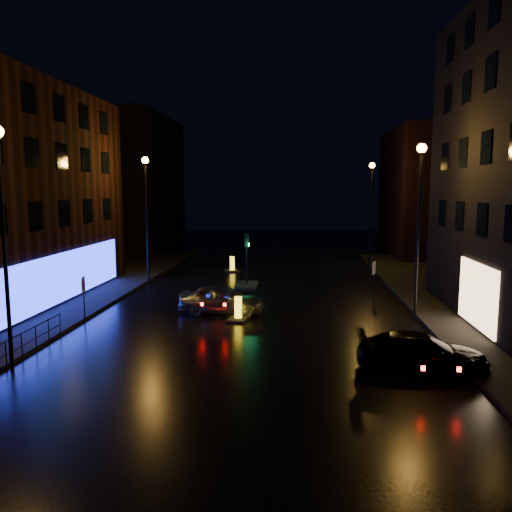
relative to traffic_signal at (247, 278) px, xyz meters
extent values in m
plane|color=black|center=(1.20, -14.00, -0.50)|extent=(120.00, 120.00, 0.00)
cube|color=black|center=(-12.80, -6.00, -0.43)|extent=(12.00, 44.00, 0.15)
cube|color=black|center=(-14.80, 21.00, 6.50)|extent=(8.00, 16.00, 14.00)
cube|color=black|center=(16.20, 18.00, 5.50)|extent=(8.00, 14.00, 12.00)
cylinder|color=black|center=(-6.60, -16.00, 3.50)|extent=(0.14, 0.14, 8.00)
cylinder|color=black|center=(-6.60, 0.00, 3.50)|extent=(0.14, 0.14, 8.00)
cylinder|color=black|center=(-6.60, 0.00, 7.50)|extent=(0.20, 0.20, 0.25)
sphere|color=orange|center=(-6.60, 0.00, 7.65)|extent=(0.44, 0.44, 0.44)
cylinder|color=black|center=(9.00, -8.00, 3.50)|extent=(0.14, 0.14, 8.00)
cylinder|color=black|center=(9.00, -8.00, 7.50)|extent=(0.20, 0.20, 0.25)
sphere|color=orange|center=(9.00, -8.00, 7.65)|extent=(0.44, 0.44, 0.44)
cylinder|color=black|center=(9.00, 8.00, 3.50)|extent=(0.14, 0.14, 8.00)
cylinder|color=black|center=(9.00, 8.00, 7.50)|extent=(0.20, 0.20, 0.25)
sphere|color=orange|center=(9.00, 8.00, 7.65)|extent=(0.44, 0.44, 0.44)
cube|color=black|center=(0.00, 0.00, -0.44)|extent=(1.40, 2.40, 0.12)
cylinder|color=black|center=(0.00, 0.00, 0.90)|extent=(0.12, 0.12, 2.80)
cube|color=black|center=(0.00, 0.00, 2.50)|extent=(0.28, 0.22, 0.90)
cylinder|color=#0CFF59|center=(0.14, 0.00, 2.22)|extent=(0.05, 0.18, 0.18)
cylinder|color=black|center=(-6.80, -15.00, 0.47)|extent=(0.05, 6.00, 0.05)
cylinder|color=black|center=(-6.80, -15.00, 0.00)|extent=(0.04, 6.00, 0.04)
cylinder|color=black|center=(-6.80, -15.00, 0.00)|extent=(0.04, 0.04, 1.00)
cylinder|color=black|center=(-6.80, -12.00, 0.00)|extent=(0.04, 0.04, 1.00)
imported|color=#989A9F|center=(-0.49, -7.40, 0.23)|extent=(4.38, 1.96, 1.46)
imported|color=black|center=(7.69, -14.88, 0.14)|extent=(4.54, 2.04, 1.29)
cube|color=black|center=(0.51, -8.73, -0.45)|extent=(1.10, 1.45, 0.11)
cube|color=yellow|center=(0.51, -8.73, 0.10)|extent=(0.34, 0.25, 1.09)
cube|color=black|center=(0.51, -8.73, 0.10)|extent=(0.33, 0.08, 0.66)
cube|color=black|center=(-1.73, 5.66, -0.45)|extent=(1.35, 1.58, 0.11)
cube|color=yellow|center=(-1.73, 5.66, 0.11)|extent=(0.37, 0.31, 1.11)
cube|color=black|center=(-1.73, 5.66, 0.11)|extent=(0.31, 0.16, 0.67)
cylinder|color=black|center=(-6.70, -9.78, 0.55)|extent=(0.06, 0.06, 2.11)
cube|color=silver|center=(-6.70, -9.78, 1.32)|extent=(0.15, 0.53, 0.72)
cylinder|color=#B20C0C|center=(-6.67, -9.77, 1.32)|extent=(0.10, 0.42, 0.42)
cylinder|color=black|center=(7.70, -3.31, 0.54)|extent=(0.06, 0.06, 2.08)
cube|color=silver|center=(7.70, -3.31, 1.30)|extent=(0.25, 0.50, 0.71)
cylinder|color=#B20C0C|center=(7.67, -3.30, 1.30)|extent=(0.18, 0.39, 0.42)
camera|label=1|loc=(3.41, -32.04, 5.73)|focal=35.00mm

